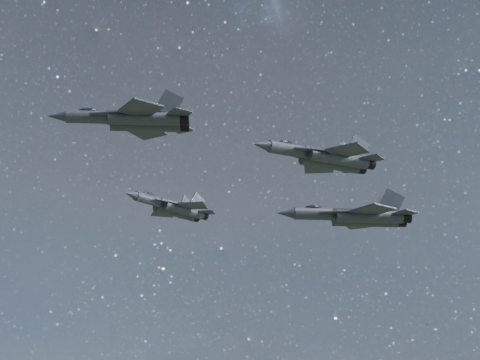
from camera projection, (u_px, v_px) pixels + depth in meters
name	position (u px, v px, depth m)	size (l,w,h in m)	color
jet_lead	(133.00, 120.00, 70.83)	(15.43, 10.13, 3.97)	#2D3138
jet_left	(173.00, 208.00, 104.72)	(16.77, 11.08, 4.28)	#2D3138
jet_right	(325.00, 157.00, 72.00)	(14.93, 10.61, 3.80)	#2D3138
jet_slot	(356.00, 216.00, 92.39)	(19.09, 12.62, 4.88)	#2D3138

